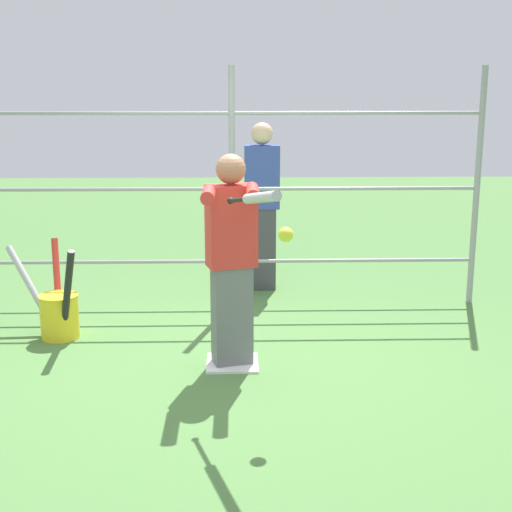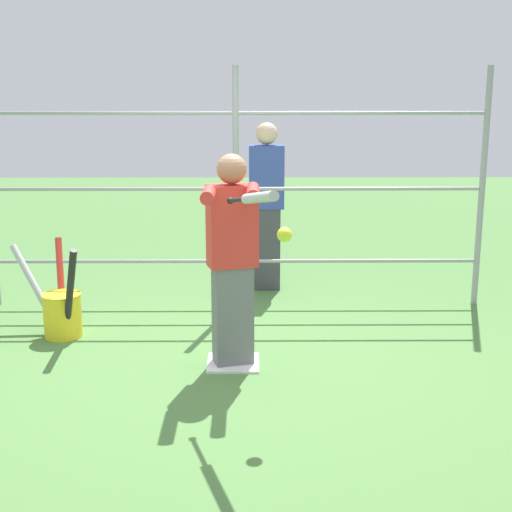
# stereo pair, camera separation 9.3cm
# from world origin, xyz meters

# --- Properties ---
(ground_plane) EXTENTS (24.00, 24.00, 0.00)m
(ground_plane) POSITION_xyz_m (0.00, 0.00, 0.00)
(ground_plane) COLOR #4C7A3D
(home_plate) EXTENTS (0.40, 0.40, 0.02)m
(home_plate) POSITION_xyz_m (0.00, 0.00, 0.01)
(home_plate) COLOR white
(home_plate) RESTS_ON ground
(fence_backstop) EXTENTS (4.81, 0.06, 2.31)m
(fence_backstop) POSITION_xyz_m (0.00, -1.60, 1.15)
(fence_backstop) COLOR #939399
(fence_backstop) RESTS_ON ground
(batter) EXTENTS (0.41, 0.63, 1.63)m
(batter) POSITION_xyz_m (0.00, 0.02, 0.88)
(batter) COLOR slate
(batter) RESTS_ON ground
(baseball_bat_swinging) EXTENTS (0.33, 0.76, 0.20)m
(baseball_bat_swinging) POSITION_xyz_m (-0.17, 0.88, 1.44)
(baseball_bat_swinging) COLOR black
(softball_in_flight) EXTENTS (0.10, 0.10, 0.10)m
(softball_in_flight) POSITION_xyz_m (-0.35, 0.81, 1.19)
(softball_in_flight) COLOR yellow
(bat_bucket) EXTENTS (0.80, 0.81, 0.85)m
(bat_bucket) POSITION_xyz_m (1.50, -0.67, 0.23)
(bat_bucket) COLOR yellow
(bat_bucket) RESTS_ON ground
(bystander_behind_fence) EXTENTS (0.36, 0.23, 1.76)m
(bystander_behind_fence) POSITION_xyz_m (-0.31, -2.16, 0.92)
(bystander_behind_fence) COLOR #3F3F47
(bystander_behind_fence) RESTS_ON ground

